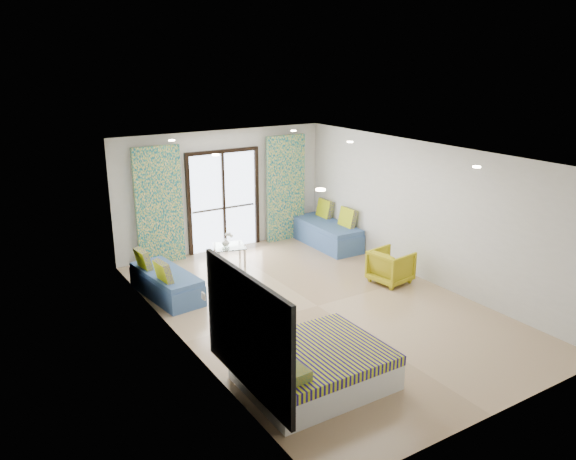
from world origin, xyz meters
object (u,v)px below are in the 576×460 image
bed (313,367)px  daybed_right (327,233)px  daybed_left (166,283)px  armchair (391,265)px  coffee_table (229,248)px

bed → daybed_right: (3.59, 4.68, 0.03)m
daybed_right → daybed_left: bearing=-167.7°
daybed_right → armchair: bearing=-95.4°
bed → armchair: bearing=33.2°
coffee_table → daybed_left: bearing=-152.9°
coffee_table → armchair: same height
bed → armchair: size_ratio=2.57×
daybed_left → daybed_right: 4.32m
daybed_right → armchair: (-0.28, -2.52, 0.06)m
daybed_right → armchair: daybed_right is taller
daybed_left → coffee_table: (1.74, 0.89, 0.10)m
bed → coffee_table: (1.10, 4.73, 0.10)m
daybed_right → coffee_table: 2.50m
coffee_table → armchair: bearing=-49.2°
bed → armchair: armchair is taller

